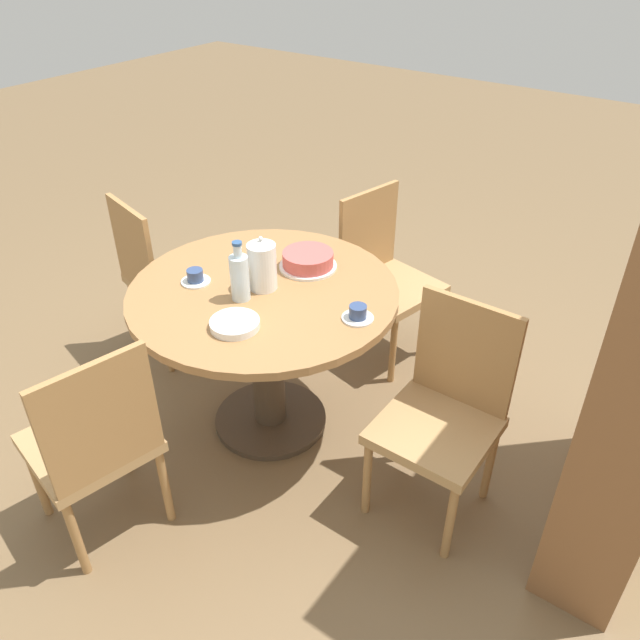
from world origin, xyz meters
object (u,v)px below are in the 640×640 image
chair_a (385,274)px  cup_a (195,277)px  coffee_pot (262,265)px  chair_d (444,410)px  water_bottle (240,276)px  cake_main (308,260)px  cup_b (358,314)px  chair_b (163,275)px  chair_c (94,442)px

chair_a → cup_a: 1.07m
coffee_pot → chair_d: bearing=93.5°
water_bottle → cake_main: bearing=169.7°
chair_a → chair_d: bearing=-124.7°
coffee_pot → cake_main: bearing=168.5°
coffee_pot → cup_b: coffee_pot is taller
coffee_pot → water_bottle: size_ratio=0.92×
chair_a → chair_b: same height
chair_b → cup_a: bearing=168.6°
cup_b → cup_a: bearing=-76.8°
cup_b → chair_b: bearing=-94.9°
chair_b → chair_c: 1.21m
chair_b → coffee_pot: (0.14, 0.82, 0.39)m
chair_d → cake_main: chair_d is taller
coffee_pot → cup_b: 0.46m
coffee_pot → cake_main: size_ratio=0.93×
water_bottle → cake_main: water_bottle is taller
cup_a → cup_b: (-0.17, 0.71, 0.00)m
chair_d → cake_main: 0.87m
coffee_pot → cake_main: 0.26m
cake_main → chair_b: bearing=-83.1°
chair_a → cup_a: bearing=170.7°
chair_a → coffee_pot: coffee_pot is taller
water_bottle → chair_b: bearing=-107.8°
chair_d → coffee_pot: size_ratio=3.78×
coffee_pot → cup_b: bearing=93.9°
chair_d → cup_b: (0.02, -0.39, 0.30)m
cake_main → cup_a: cake_main is taller
chair_b → cup_a: chair_b is taller
water_bottle → chair_d: bearing=101.2°
chair_a → water_bottle: 1.02m
cup_a → cup_b: bearing=103.2°
cake_main → cup_a: (0.38, -0.31, -0.01)m
chair_b → coffee_pot: size_ratio=3.78×
chair_a → chair_b: (0.68, -0.94, 0.00)m
chair_d → chair_a: bearing=133.6°
cake_main → cup_a: 0.49m
coffee_pot → cake_main: coffee_pot is taller
coffee_pot → chair_a: bearing=171.9°
chair_c → water_bottle: size_ratio=3.49×
chair_d → water_bottle: bearing=-168.4°
chair_b → chair_d: size_ratio=1.00×
chair_d → cake_main: size_ratio=3.51×
cup_b → chair_c: bearing=-32.7°
chair_c → cup_a: bearing=-155.6°
chair_a → water_bottle: size_ratio=3.49×
chair_d → cup_b: bearing=-176.6°
chair_a → cup_a: size_ratio=7.12×
chair_c → coffee_pot: (-0.84, 0.11, 0.39)m
chair_b → cup_b: 1.31m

